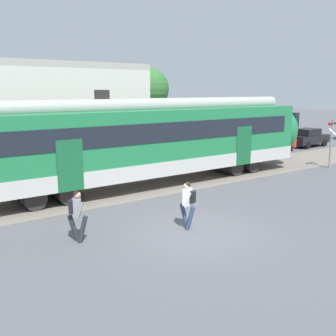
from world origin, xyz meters
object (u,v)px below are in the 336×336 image
at_px(pedestrian_grey, 77,212).
at_px(parked_car_black, 308,137).
at_px(pedestrian_white, 188,201).
at_px(crossing_signal, 332,136).
at_px(parked_car_red, 271,142).

relative_size(pedestrian_grey, parked_car_black, 0.41).
distance_m(pedestrian_white, crossing_signal, 14.16).
relative_size(pedestrian_grey, parked_car_red, 0.41).
bearing_deg(parked_car_black, parked_car_red, -179.62).
xyz_separation_m(pedestrian_white, crossing_signal, (13.73, 3.34, 1.02)).
bearing_deg(pedestrian_white, parked_car_red, 31.62).
bearing_deg(pedestrian_white, parked_car_black, 25.42).
bearing_deg(parked_car_black, crossing_signal, -137.19).
relative_size(parked_car_red, crossing_signal, 1.36).
distance_m(pedestrian_grey, parked_car_red, 21.43).
height_order(parked_car_red, crossing_signal, crossing_signal).
xyz_separation_m(pedestrian_grey, crossing_signal, (17.30, 2.23, 1.02)).
bearing_deg(pedestrian_grey, pedestrian_white, -17.19).
xyz_separation_m(pedestrian_white, parked_car_red, (15.99, 9.85, -0.21)).
distance_m(pedestrian_white, parked_car_black, 23.01).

